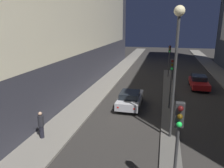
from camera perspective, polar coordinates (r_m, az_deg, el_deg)
name	(u,v)px	position (r m, az deg, el deg)	size (l,w,h in m)	color
median_strip	(169,101)	(20.88, 14.57, -4.45)	(1.14, 28.98, 0.14)	#56544F
traffic_light_near	(178,131)	(8.42, 16.89, -11.78)	(0.32, 0.42, 4.16)	#383838
traffic_light_mid	(172,73)	(18.22, 15.29, 2.91)	(0.32, 0.42, 4.16)	#383838
traffic_light_far	(169,54)	(29.78, 14.78, 7.59)	(0.32, 0.42, 4.16)	#383838
street_lamp	(177,44)	(12.98, 16.61, 9.92)	(0.60, 0.60, 7.82)	#383838
car_left_lane	(130,99)	(18.99, 4.76, -3.85)	(1.84, 4.38, 1.42)	#B2B2B7
car_right_lane	(199,82)	(26.29, 21.73, 0.50)	(1.79, 4.37, 1.40)	maroon
pedestrian_on_left_sidewalk	(41,124)	(14.23, -18.05, -9.94)	(0.35, 0.35, 1.71)	black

